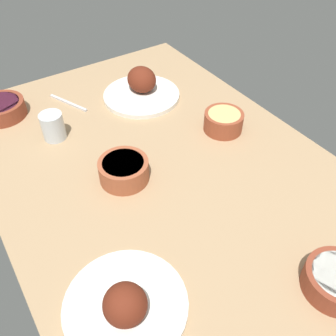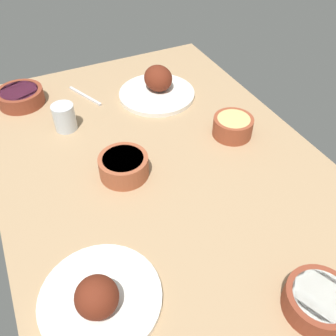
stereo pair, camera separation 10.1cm
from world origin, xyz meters
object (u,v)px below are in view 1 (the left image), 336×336
Objects in this scene: plate_far_side at (142,88)px; plate_near_viewer at (126,305)px; fork_loose at (68,103)px; water_tumbler at (53,126)px; bowl_soup at (124,170)px; bowl_onions at (1,108)px; bowl_pasta at (223,121)px.

plate_far_side is 79.70cm from plate_near_viewer.
water_tumbler is at bearing 122.98° from fork_loose.
bowl_soup is (33.62, -25.28, 0.28)cm from plate_far_side.
water_tumbler is (-27.75, -9.27, 1.00)cm from bowl_soup.
bowl_onions is at bearing 52.48° from fork_loose.
bowl_pasta is at bearing 50.57° from bowl_onions.
plate_far_side reaches higher than plate_near_viewer.
plate_near_viewer reaches higher than bowl_soup.
plate_far_side is 3.14× the size of water_tumbler.
fork_loose is at bearing 75.30° from bowl_onions.
water_tumbler reaches higher than fork_loose.
water_tumbler reaches higher than bowl_pasta.
bowl_onions is (-82.09, -1.84, 0.31)cm from plate_near_viewer.
plate_far_side is 1.97× the size of bowl_soup.
water_tumbler is 19.05cm from fork_loose.
plate_near_viewer is at bearing -27.97° from bowl_soup.
plate_near_viewer reaches higher than fork_loose.
water_tumbler is at bearing 26.33° from bowl_onions.
bowl_onions is (-46.28, -56.29, -0.45)cm from bowl_pasta.
bowl_pasta is 54.15cm from fork_loose.
fork_loose is (-9.56, -24.07, -2.59)cm from plate_far_side.
plate_far_side reaches higher than water_tumbler.
plate_near_viewer is at bearing -56.66° from bowl_pasta.
plate_near_viewer is at bearing 1.28° from bowl_onions.
bowl_soup is 0.80× the size of fork_loose.
plate_far_side is 42.07cm from bowl_soup.
fork_loose is (-40.82, -35.47, -2.88)cm from bowl_pasta.
plate_far_side is 1.58× the size of fork_loose.
plate_near_viewer is 2.96× the size of water_tumbler.
plate_far_side is 1.06× the size of plate_near_viewer.
plate_near_viewer is 65.18cm from bowl_pasta.
bowl_onions is 21.66cm from fork_loose.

